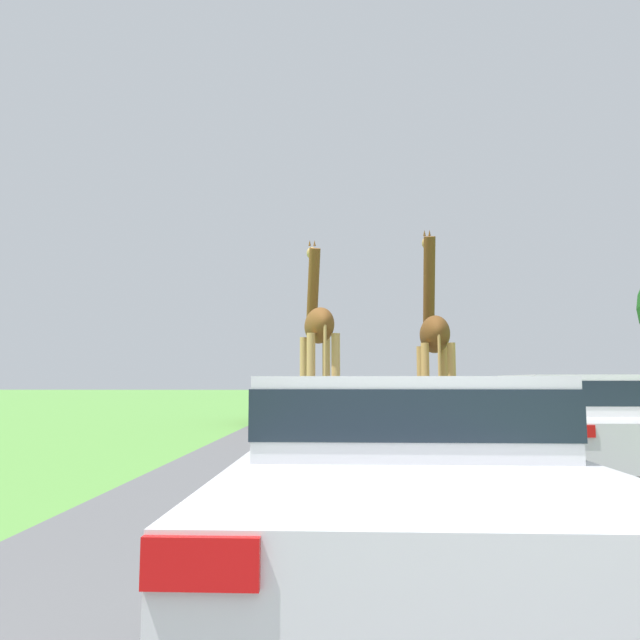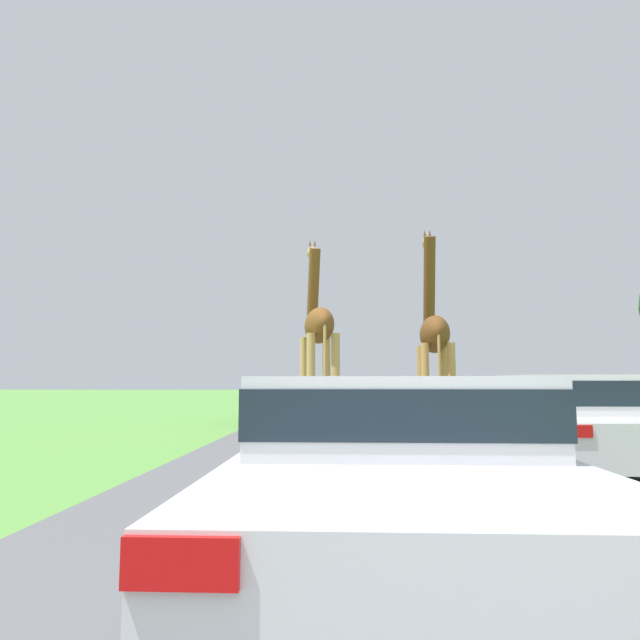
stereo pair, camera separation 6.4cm
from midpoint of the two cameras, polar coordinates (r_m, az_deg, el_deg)
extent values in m
cube|color=#5B5B5E|center=(30.31, 3.84, -8.48)|extent=(6.73, 120.00, 0.00)
cylinder|color=tan|center=(14.43, -1.50, -6.43)|extent=(0.20, 0.20, 2.36)
cylinder|color=#2D2319|center=(14.48, -1.51, -10.87)|extent=(0.26, 0.26, 0.12)
cylinder|color=tan|center=(14.51, 0.78, -6.43)|extent=(0.20, 0.20, 2.36)
cylinder|color=#2D2319|center=(14.56, 0.79, -10.85)|extent=(0.26, 0.26, 0.12)
cylinder|color=tan|center=(13.10, -0.79, -6.47)|extent=(0.20, 0.20, 2.36)
cylinder|color=#2D2319|center=(13.15, -0.79, -11.36)|extent=(0.26, 0.26, 0.12)
cylinder|color=tan|center=(13.18, 1.72, -6.46)|extent=(0.20, 0.20, 2.36)
cylinder|color=#2D2319|center=(13.24, 1.73, -11.32)|extent=(0.26, 0.26, 0.12)
ellipsoid|color=brown|center=(13.86, 0.04, -0.57)|extent=(1.03, 2.01, 0.87)
cylinder|color=brown|center=(15.02, -0.54, 3.48)|extent=(0.45, 0.92, 1.94)
ellipsoid|color=tan|center=(15.61, -0.74, 6.75)|extent=(0.34, 0.60, 0.30)
cylinder|color=tan|center=(12.92, 0.63, -3.05)|extent=(0.07, 0.07, 1.30)
cone|color=brown|center=(15.49, -0.90, 7.72)|extent=(0.07, 0.07, 0.16)
cone|color=brown|center=(15.51, -0.41, 7.71)|extent=(0.07, 0.07, 0.16)
cylinder|color=tan|center=(14.14, 10.20, -6.87)|extent=(0.18, 0.18, 2.10)
cylinder|color=#2D2319|center=(14.19, 10.28, -10.90)|extent=(0.23, 0.23, 0.11)
cylinder|color=tan|center=(14.19, 12.54, -6.82)|extent=(0.18, 0.18, 2.10)
cylinder|color=#2D2319|center=(14.24, 12.63, -10.83)|extent=(0.23, 0.23, 0.11)
cylinder|color=tan|center=(12.84, 10.65, -6.95)|extent=(0.18, 0.18, 2.10)
cylinder|color=#2D2319|center=(12.90, 10.73, -11.38)|extent=(0.23, 0.23, 0.11)
cylinder|color=tan|center=(12.90, 13.21, -6.89)|extent=(0.18, 0.18, 2.10)
cylinder|color=#2D2319|center=(12.96, 13.32, -11.30)|extent=(0.23, 0.23, 0.11)
ellipsoid|color=brown|center=(13.56, 11.52, -1.42)|extent=(0.78, 1.89, 0.87)
cylinder|color=brown|center=(14.78, 11.00, 3.58)|extent=(0.35, 1.03, 2.37)
ellipsoid|color=tan|center=(15.49, 10.75, 7.60)|extent=(0.27, 0.57, 0.30)
cylinder|color=tan|center=(12.65, 11.97, -3.71)|extent=(0.06, 0.06, 1.16)
cone|color=brown|center=(15.37, 10.54, 8.58)|extent=(0.07, 0.07, 0.16)
cone|color=brown|center=(15.39, 11.03, 8.58)|extent=(0.07, 0.07, 0.16)
cube|color=silver|center=(4.02, 7.54, -16.36)|extent=(1.85, 4.62, 0.60)
cube|color=silver|center=(3.96, 7.43, -8.90)|extent=(1.66, 2.08, 0.44)
cube|color=#19232D|center=(3.96, 7.43, -8.58)|extent=(1.68, 2.10, 0.27)
cube|color=red|center=(1.76, -12.69, -22.64)|extent=(0.33, 0.03, 0.14)
cylinder|color=black|center=(5.44, -1.84, -16.48)|extent=(0.37, 0.57, 0.57)
cylinder|color=black|center=(5.52, 14.27, -16.13)|extent=(0.37, 0.57, 0.57)
cylinder|color=black|center=(2.77, -6.84, -26.74)|extent=(0.37, 0.57, 0.57)
cylinder|color=black|center=(2.94, 26.28, -24.94)|extent=(0.37, 0.57, 0.57)
cube|color=black|center=(26.97, 8.17, -7.37)|extent=(1.74, 4.54, 0.68)
cube|color=black|center=(26.96, 8.15, -6.17)|extent=(1.57, 2.04, 0.44)
cube|color=#19232D|center=(26.96, 8.15, -6.13)|extent=(1.59, 2.06, 0.26)
cube|color=red|center=(24.64, 7.00, -6.94)|extent=(0.31, 0.03, 0.16)
cube|color=red|center=(24.78, 10.32, -6.88)|extent=(0.31, 0.03, 0.16)
cylinder|color=black|center=(28.28, 6.49, -7.91)|extent=(0.35, 0.71, 0.71)
cylinder|color=black|center=(28.41, 9.33, -7.86)|extent=(0.35, 0.71, 0.71)
cylinder|color=black|center=(25.56, 6.90, -8.10)|extent=(0.35, 0.71, 0.71)
cylinder|color=black|center=(25.70, 10.03, -8.04)|extent=(0.35, 0.71, 0.71)
cube|color=#561914|center=(18.11, -3.14, -8.26)|extent=(1.72, 4.28, 0.55)
cube|color=#561914|center=(18.10, -3.13, -6.60)|extent=(1.55, 1.93, 0.50)
cube|color=#19232D|center=(18.10, -3.13, -6.52)|extent=(1.57, 1.95, 0.30)
cube|color=red|center=(16.06, -6.44, -7.81)|extent=(0.31, 0.03, 0.13)
cube|color=red|center=(15.90, -1.36, -7.86)|extent=(0.31, 0.03, 0.13)
cylinder|color=black|center=(19.47, -4.80, -8.75)|extent=(0.34, 0.72, 0.72)
cylinder|color=black|center=(19.34, -0.70, -8.79)|extent=(0.34, 0.72, 0.72)
cylinder|color=black|center=(16.93, -5.94, -9.14)|extent=(0.34, 0.72, 0.72)
cylinder|color=black|center=(16.78, -1.21, -9.19)|extent=(0.34, 0.72, 0.72)
cube|color=silver|center=(9.10, 24.30, -10.27)|extent=(1.88, 4.07, 0.56)
cube|color=silver|center=(9.07, 24.15, -6.78)|extent=(1.69, 1.83, 0.55)
cube|color=#19232D|center=(9.07, 24.14, -6.61)|extent=(1.71, 1.85, 0.33)
cube|color=red|center=(6.91, 24.52, -10.10)|extent=(0.34, 0.03, 0.13)
cylinder|color=black|center=(10.05, 17.68, -11.44)|extent=(0.38, 0.56, 0.56)
cylinder|color=black|center=(10.53, 25.75, -10.87)|extent=(0.38, 0.56, 0.56)
cylinder|color=black|center=(7.73, 22.48, -12.96)|extent=(0.38, 0.56, 0.56)
camera|label=1|loc=(0.03, -89.87, -0.01)|focal=32.00mm
camera|label=2|loc=(0.03, 90.13, 0.01)|focal=32.00mm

